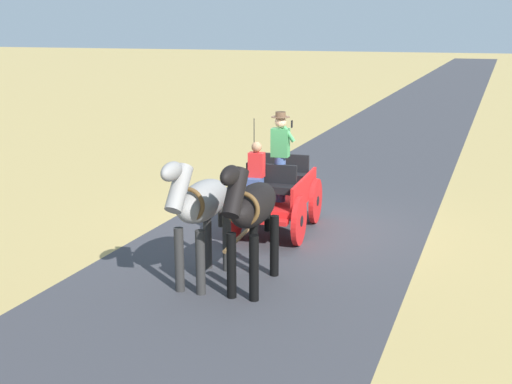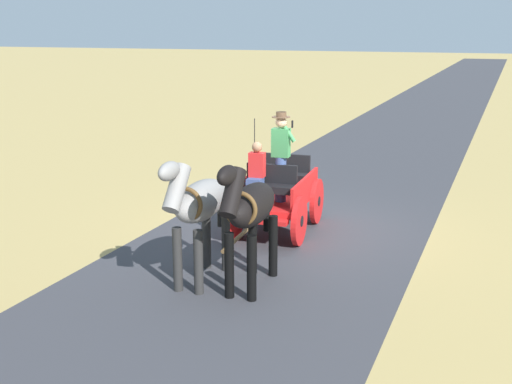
# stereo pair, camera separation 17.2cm
# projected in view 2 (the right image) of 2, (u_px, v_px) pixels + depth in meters

# --- Properties ---
(ground_plane) EXTENTS (200.00, 200.00, 0.00)m
(ground_plane) POSITION_uv_depth(u_px,v_px,m) (295.00, 227.00, 13.65)
(ground_plane) COLOR tan
(road_surface) EXTENTS (5.41, 160.00, 0.01)m
(road_surface) POSITION_uv_depth(u_px,v_px,m) (295.00, 227.00, 13.65)
(road_surface) COLOR #38383D
(road_surface) RESTS_ON ground
(horse_drawn_carriage) EXTENTS (1.57, 4.52, 2.50)m
(horse_drawn_carriage) POSITION_uv_depth(u_px,v_px,m) (277.00, 193.00, 13.17)
(horse_drawn_carriage) COLOR red
(horse_drawn_carriage) RESTS_ON ground
(horse_near_side) EXTENTS (0.63, 2.13, 2.21)m
(horse_near_side) POSITION_uv_depth(u_px,v_px,m) (250.00, 209.00, 10.12)
(horse_near_side) COLOR black
(horse_near_side) RESTS_ON ground
(horse_off_side) EXTENTS (0.59, 2.13, 2.21)m
(horse_off_side) POSITION_uv_depth(u_px,v_px,m) (199.00, 205.00, 10.38)
(horse_off_side) COLOR gray
(horse_off_side) RESTS_ON ground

